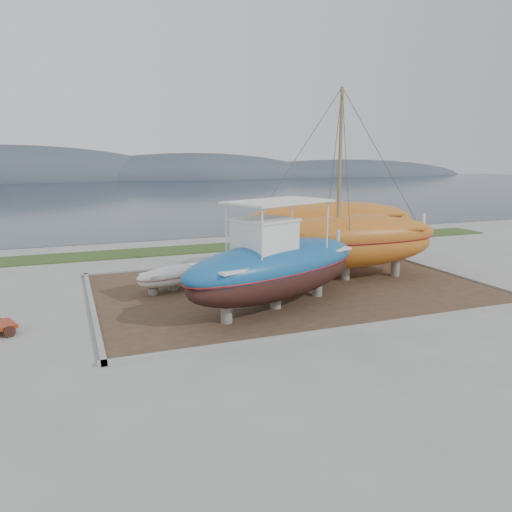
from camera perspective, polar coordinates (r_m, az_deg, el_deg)
name	(u,v)px	position (r m, az deg, el deg)	size (l,w,h in m)	color
ground	(333,312)	(20.64, 8.75, -6.38)	(140.00, 140.00, 0.00)	gray
dirt_patch	(291,288)	(24.03, 4.03, -3.64)	(18.00, 12.00, 0.06)	#422D1E
curb_frame	(291,287)	(24.02, 4.04, -3.54)	(18.60, 12.60, 0.15)	gray
grass_strip	(221,247)	(34.54, -4.04, 1.01)	(44.00, 3.00, 0.08)	#284219
sea	(126,193)	(87.79, -14.61, 6.96)	(260.00, 100.00, 0.04)	#182530
mountain_ridge	(102,179)	(142.48, -17.20, 8.40)	(200.00, 36.00, 20.00)	#333D49
blue_caique	(276,255)	(20.24, 2.32, 0.07)	(9.25, 2.89, 4.45)	#175892
white_dinghy	(173,279)	(23.63, -9.51, -2.56)	(3.70, 1.39, 1.11)	white
orange_sailboat	(348,187)	(25.12, 10.52, 7.75)	(9.96, 2.94, 9.36)	#AD5D1A
orange_bare_hull	(329,234)	(29.15, 8.36, 2.52)	(10.71, 3.21, 3.51)	#AD5D1A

